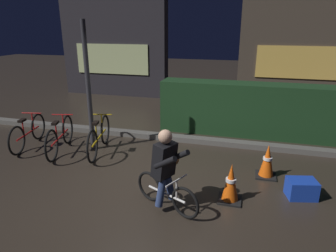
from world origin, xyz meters
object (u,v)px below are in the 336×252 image
at_px(street_post, 88,88).
at_px(cyclist, 166,169).
at_px(parked_bike_left_mid, 60,136).
at_px(traffic_cone_far, 267,161).
at_px(blue_crate, 301,189).
at_px(parked_bike_leftmost, 28,133).
at_px(traffic_cone_near, 231,183).
at_px(parked_bike_center_left, 99,137).

distance_m(street_post, cyclist, 2.88).
bearing_deg(parked_bike_left_mid, traffic_cone_far, -105.37).
bearing_deg(street_post, blue_crate, -12.17).
xyz_separation_m(street_post, traffic_cone_far, (3.66, -0.32, -1.07)).
relative_size(street_post, traffic_cone_far, 4.39).
relative_size(parked_bike_leftmost, traffic_cone_near, 2.47).
distance_m(parked_bike_left_mid, traffic_cone_far, 4.26).
distance_m(parked_bike_center_left, traffic_cone_near, 3.09).
bearing_deg(parked_bike_leftmost, street_post, -91.75).
xyz_separation_m(street_post, parked_bike_center_left, (0.23, -0.12, -1.01)).
height_order(street_post, traffic_cone_far, street_post).
xyz_separation_m(traffic_cone_near, blue_crate, (1.09, 0.40, -0.15)).
bearing_deg(cyclist, traffic_cone_far, 69.35).
height_order(street_post, blue_crate, street_post).
height_order(traffic_cone_near, blue_crate, traffic_cone_near).
bearing_deg(cyclist, street_post, 167.09).
bearing_deg(parked_bike_left_mid, blue_crate, -112.28).
bearing_deg(street_post, parked_bike_leftmost, -170.64).
relative_size(parked_bike_leftmost, cyclist, 1.24).
relative_size(parked_bike_center_left, traffic_cone_near, 2.66).
distance_m(street_post, parked_bike_left_mid, 1.22).
xyz_separation_m(parked_bike_left_mid, traffic_cone_far, (4.26, -0.01, -0.05)).
bearing_deg(blue_crate, parked_bike_left_mid, 172.93).
relative_size(parked_bike_left_mid, blue_crate, 3.68).
height_order(parked_bike_center_left, traffic_cone_near, parked_bike_center_left).
height_order(parked_bike_center_left, blue_crate, parked_bike_center_left).
height_order(street_post, parked_bike_center_left, street_post).
distance_m(traffic_cone_far, cyclist, 2.08).
relative_size(traffic_cone_far, blue_crate, 1.41).
distance_m(parked_bike_leftmost, traffic_cone_near, 4.67).
relative_size(parked_bike_center_left, traffic_cone_far, 2.67).
distance_m(traffic_cone_near, blue_crate, 1.17).
height_order(blue_crate, cyclist, cyclist).
bearing_deg(traffic_cone_near, blue_crate, 20.21).
height_order(traffic_cone_near, cyclist, cyclist).
relative_size(street_post, parked_bike_center_left, 1.64).
bearing_deg(cyclist, blue_crate, 48.40).
height_order(parked_bike_left_mid, cyclist, cyclist).
bearing_deg(parked_bike_center_left, traffic_cone_near, -124.92).
bearing_deg(traffic_cone_far, cyclist, -136.35).
bearing_deg(parked_bike_center_left, blue_crate, -113.65).
height_order(parked_bike_leftmost, parked_bike_left_mid, parked_bike_left_mid).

